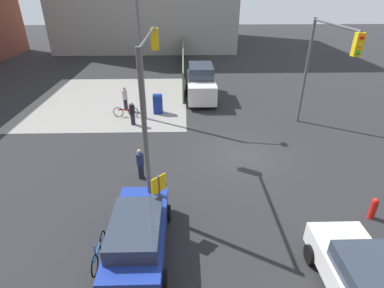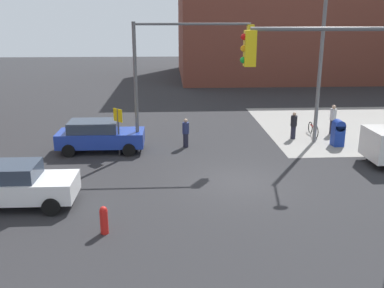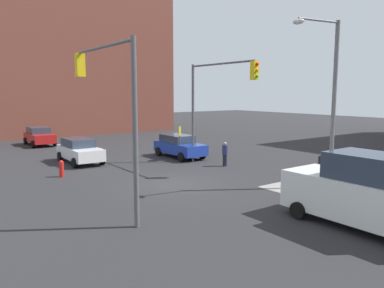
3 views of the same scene
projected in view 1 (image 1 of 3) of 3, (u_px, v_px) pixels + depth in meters
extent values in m
plane|color=#28282B|center=(243.00, 155.00, 16.18)|extent=(120.00, 120.00, 0.00)
cube|color=gray|center=(111.00, 100.00, 23.90)|extent=(12.00, 12.00, 0.01)
cube|color=#56664C|center=(183.00, 56.00, 32.85)|extent=(23.26, 0.12, 2.40)
cylinder|color=#59595B|center=(146.00, 142.00, 10.57)|extent=(0.18, 0.18, 6.50)
cylinder|color=#59595B|center=(148.00, 37.00, 11.59)|extent=(5.64, 0.12, 0.12)
cube|color=yellow|center=(155.00, 39.00, 14.32)|extent=(0.32, 0.36, 1.00)
sphere|color=red|center=(155.00, 32.00, 14.33)|extent=(0.18, 0.18, 0.18)
sphere|color=orange|center=(155.00, 39.00, 14.48)|extent=(0.18, 0.18, 0.18)
sphere|color=green|center=(155.00, 45.00, 14.63)|extent=(0.18, 0.18, 0.18)
cylinder|color=#59595B|center=(306.00, 73.00, 18.72)|extent=(0.18, 0.18, 6.50)
cylinder|color=#59595B|center=(335.00, 25.00, 15.01)|extent=(5.05, 0.12, 0.12)
cube|color=yellow|center=(358.00, 45.00, 13.04)|extent=(0.32, 0.36, 1.00)
sphere|color=red|center=(362.00, 37.00, 12.73)|extent=(0.18, 0.18, 0.18)
sphere|color=orange|center=(360.00, 45.00, 12.88)|extent=(0.18, 0.18, 0.18)
sphere|color=green|center=(358.00, 53.00, 13.03)|extent=(0.18, 0.18, 0.18)
cylinder|color=slate|center=(141.00, 60.00, 18.74)|extent=(0.20, 0.20, 8.00)
cylinder|color=#4C4C4C|center=(160.00, 204.00, 10.76)|extent=(0.08, 0.08, 2.40)
cube|color=yellow|center=(159.00, 184.00, 10.36)|extent=(0.48, 0.48, 0.64)
cube|color=navy|center=(158.00, 105.00, 21.26)|extent=(0.56, 0.64, 1.15)
cylinder|color=navy|center=(158.00, 98.00, 20.99)|extent=(0.56, 0.64, 0.56)
cylinder|color=red|center=(373.00, 210.00, 11.68)|extent=(0.26, 0.26, 0.80)
sphere|color=red|center=(376.00, 201.00, 11.48)|extent=(0.24, 0.24, 0.24)
cube|color=white|center=(365.00, 287.00, 8.36)|extent=(4.39, 1.80, 0.75)
cube|color=#2D3847|center=(379.00, 283.00, 7.74)|extent=(2.46, 1.58, 0.55)
cylinder|color=black|center=(310.00, 255.00, 9.83)|extent=(0.64, 0.22, 0.64)
cylinder|color=black|center=(364.00, 253.00, 9.87)|extent=(0.64, 0.22, 0.64)
cube|color=#1E389E|center=(139.00, 235.00, 10.10)|extent=(4.40, 1.80, 0.75)
cube|color=#2D3847|center=(135.00, 228.00, 9.49)|extent=(2.46, 1.58, 0.55)
cylinder|color=black|center=(121.00, 214.00, 11.58)|extent=(0.64, 0.22, 0.64)
cylinder|color=black|center=(168.00, 213.00, 11.62)|extent=(0.64, 0.22, 0.64)
cylinder|color=black|center=(103.00, 282.00, 8.94)|extent=(0.64, 0.22, 0.64)
cylinder|color=black|center=(163.00, 280.00, 8.98)|extent=(0.64, 0.22, 0.64)
cube|color=white|center=(201.00, 87.00, 23.67)|extent=(5.40, 2.10, 1.40)
cube|color=#2D3847|center=(201.00, 71.00, 23.51)|extent=(3.02, 1.85, 0.90)
cylinder|color=black|center=(216.00, 103.00, 22.41)|extent=(0.64, 0.22, 0.64)
cylinder|color=black|center=(188.00, 103.00, 22.36)|extent=(0.64, 0.22, 0.64)
cylinder|color=black|center=(212.00, 88.00, 25.64)|extent=(0.64, 0.22, 0.64)
cylinder|color=black|center=(187.00, 88.00, 25.60)|extent=(0.64, 0.22, 0.64)
cylinder|color=navy|center=(140.00, 159.00, 13.80)|extent=(0.36, 0.36, 0.60)
sphere|color=tan|center=(139.00, 151.00, 13.61)|extent=(0.20, 0.20, 0.20)
cylinder|color=#1E1E2D|center=(141.00, 171.00, 14.12)|extent=(0.28, 0.28, 0.75)
cylinder|color=black|center=(132.00, 110.00, 19.23)|extent=(0.36, 0.36, 0.60)
sphere|color=tan|center=(131.00, 104.00, 19.05)|extent=(0.20, 0.20, 0.20)
cylinder|color=#1E1E2D|center=(133.00, 119.00, 19.55)|extent=(0.28, 0.28, 0.76)
cylinder|color=#B2B2B7|center=(125.00, 95.00, 21.44)|extent=(0.36, 0.36, 0.68)
sphere|color=tan|center=(124.00, 88.00, 21.23)|extent=(0.23, 0.23, 0.23)
cylinder|color=#1E1E2D|center=(126.00, 105.00, 21.80)|extent=(0.28, 0.28, 0.85)
torus|color=black|center=(118.00, 112.00, 20.78)|extent=(0.05, 0.71, 0.71)
torus|color=black|center=(133.00, 112.00, 20.81)|extent=(0.05, 0.71, 0.71)
cube|color=maroon|center=(126.00, 110.00, 20.71)|extent=(0.04, 1.04, 0.08)
cylinder|color=maroon|center=(129.00, 106.00, 20.60)|extent=(0.04, 0.04, 0.40)
torus|color=black|center=(103.00, 241.00, 10.35)|extent=(0.71, 0.05, 0.71)
torus|color=black|center=(95.00, 266.00, 9.43)|extent=(0.71, 0.05, 0.71)
cube|color=#1E5999|center=(98.00, 249.00, 9.80)|extent=(1.04, 0.04, 0.08)
cylinder|color=#1E5999|center=(95.00, 250.00, 9.44)|extent=(0.04, 0.04, 0.40)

